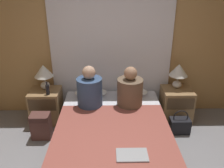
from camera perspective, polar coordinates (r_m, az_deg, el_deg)
wall_back at (r=4.10m, az=-0.22°, el=9.38°), size 4.86×0.06×2.50m
curtain_panel at (r=4.09m, az=-0.20°, el=7.09°), size 2.26×0.02×2.20m
bed at (r=3.51m, az=0.09°, el=-12.12°), size 1.60×2.04×0.44m
nightstand_left at (r=4.25m, az=-15.51°, el=-5.02°), size 0.50×0.47×0.57m
nightstand_right at (r=4.28m, az=15.16°, el=-4.76°), size 0.50×0.47×0.57m
lamp_left at (r=4.08m, az=-16.12°, el=2.63°), size 0.31×0.31×0.43m
lamp_right at (r=4.12m, az=15.71°, el=2.84°), size 0.31×0.31×0.43m
pillow_left at (r=4.09m, az=-5.06°, el=-2.02°), size 0.55×0.29×0.12m
pillow_right at (r=4.10m, az=4.78°, el=-1.94°), size 0.55×0.29×0.12m
blanket_on_bed at (r=3.14m, az=0.20°, el=-11.68°), size 1.54×1.41×0.03m
person_left_in_bed at (r=3.67m, az=-5.41°, el=-1.61°), size 0.39×0.39×0.67m
person_right_in_bed at (r=3.68m, az=4.32°, el=-1.67°), size 0.40×0.40×0.65m
beer_bottle_on_left_stand at (r=3.95m, az=-15.26°, el=-1.25°), size 0.06×0.06×0.22m
laptop_on_bed at (r=2.78m, az=4.85°, el=-16.67°), size 0.36×0.23×0.02m
backpack_on_floor at (r=3.85m, az=-16.74°, el=-9.34°), size 0.29×0.23×0.41m
handbag_on_floor at (r=4.02m, az=15.97°, el=-9.49°), size 0.32×0.19×0.40m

